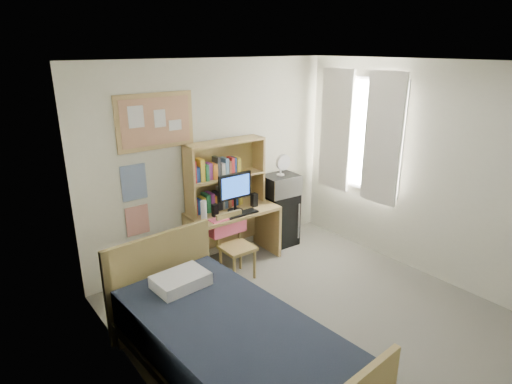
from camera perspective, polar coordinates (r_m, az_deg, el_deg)
floor at (r=4.66m, az=9.67°, el=-17.51°), size 3.60×4.20×0.02m
ceiling at (r=3.76m, az=11.93°, el=16.46°), size 3.60×4.20×0.02m
wall_back at (r=5.56m, az=-5.57°, el=3.89°), size 3.60×0.04×2.60m
wall_left at (r=3.04m, az=-13.10°, el=-9.88°), size 0.04×4.20×2.60m
wall_right at (r=5.45m, az=23.48°, el=2.05°), size 0.04×4.20×2.60m
window_unit at (r=5.98m, az=13.62°, el=7.47°), size 0.10×1.40×1.70m
curtain_left at (r=5.72m, az=16.53°, el=6.71°), size 0.04×0.55×1.70m
curtain_right at (r=6.21m, az=10.57°, el=8.09°), size 0.04×0.55×1.70m
bulletin_board at (r=5.06m, az=-13.27°, el=9.15°), size 0.94×0.03×0.64m
poster_wave at (r=5.10m, az=-15.98°, el=1.22°), size 0.30×0.01×0.42m
poster_japan at (r=5.25m, az=-15.52°, el=-3.66°), size 0.28×0.01×0.36m
desk at (r=5.67m, az=-3.06°, el=-5.83°), size 1.18×0.61×0.73m
desk_chair at (r=5.26m, az=-2.51°, el=-7.36°), size 0.41×0.41×0.82m
mini_fridge at (r=6.17m, az=3.06°, el=-3.56°), size 0.47×0.47×0.76m
bed at (r=3.80m, az=-3.29°, el=-20.80°), size 1.26×2.30×0.61m
hutch at (r=5.50m, az=-4.07°, el=2.35°), size 1.08×0.30×0.88m
monitor at (r=5.39m, az=-2.82°, el=-0.11°), size 0.47×0.05×0.50m
keyboard at (r=5.37m, az=-1.94°, el=-2.90°), size 0.44×0.15×0.02m
speaker_left at (r=5.30m, az=-5.49°, el=-2.46°), size 0.07×0.07×0.16m
speaker_right at (r=5.61m, az=-0.24°, el=-1.06°), size 0.07×0.07×0.18m
water_bottle at (r=5.17m, az=-6.98°, el=-2.53°), size 0.08×0.08×0.26m
hoodie at (r=5.31m, az=-3.79°, el=-4.42°), size 0.48×0.15×0.23m
microwave at (r=5.97m, az=3.26°, el=0.97°), size 0.50×0.39×0.28m
desk_fan at (r=5.89m, az=3.31°, el=3.51°), size 0.23×0.23×0.27m
pillow at (r=4.11m, az=-10.00°, el=-11.53°), size 0.51×0.37×0.12m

